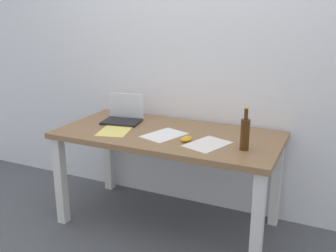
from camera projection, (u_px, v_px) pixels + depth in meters
ground_plane at (168, 222)px, 2.96m from camera, size 8.00×8.00×0.00m
back_wall at (192, 48)px, 2.98m from camera, size 5.20×0.08×2.60m
desk at (168, 145)px, 2.78m from camera, size 1.60×0.77×0.73m
laptop_left at (123, 116)px, 3.02m from camera, size 0.32×0.26×0.22m
beer_bottle at (245, 133)px, 2.38m from camera, size 0.06×0.06×0.28m
computer_mouse at (186, 139)px, 2.57m from camera, size 0.09×0.11×0.03m
paper_sheet_front_left at (115, 131)px, 2.80m from camera, size 0.27×0.34×0.00m
paper_sheet_center at (164, 135)px, 2.70m from camera, size 0.30×0.35×0.00m
paper_sheet_front_right at (207, 144)px, 2.51m from camera, size 0.30×0.35×0.00m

